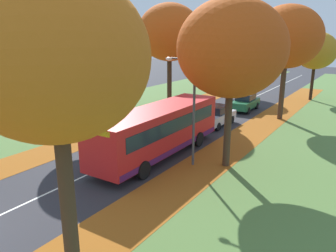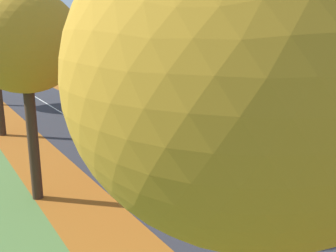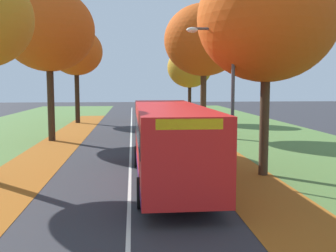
# 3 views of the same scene
# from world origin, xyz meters

# --- Properties ---
(leaf_litter_left) EXTENTS (2.80, 60.00, 0.00)m
(leaf_litter_left) POSITION_xyz_m (-4.60, 14.00, 0.01)
(leaf_litter_left) COLOR #9E5619
(leaf_litter_left) RESTS_ON grass_verge_left
(grass_verge_right) EXTENTS (12.00, 90.00, 0.01)m
(grass_verge_right) POSITION_xyz_m (9.20, 20.00, 0.00)
(grass_verge_right) COLOR #517538
(grass_verge_right) RESTS_ON ground
(leaf_litter_right) EXTENTS (2.80, 60.00, 0.00)m
(leaf_litter_right) POSITION_xyz_m (4.60, 14.00, 0.01)
(leaf_litter_right) COLOR #9E5619
(leaf_litter_right) RESTS_ON grass_verge_right
(road_centre_line) EXTENTS (0.12, 80.00, 0.01)m
(road_centre_line) POSITION_xyz_m (0.00, 20.00, 0.00)
(road_centre_line) COLOR silver
(road_centre_line) RESTS_ON ground
(tree_left_nearest) EXTENTS (4.87, 4.87, 8.47)m
(tree_left_nearest) POSITION_xyz_m (-5.53, 0.58, 6.25)
(tree_left_nearest) COLOR #422D1E
(tree_left_nearest) RESTS_ON ground
(tree_left_near) EXTENTS (4.34, 4.34, 8.31)m
(tree_left_near) POSITION_xyz_m (-5.83, 12.33, 6.31)
(tree_left_near) COLOR #382619
(tree_left_near) RESTS_ON ground
(tree_right_near) EXTENTS (5.69, 5.69, 9.02)m
(tree_right_near) POSITION_xyz_m (5.61, 12.24, 6.44)
(tree_right_near) COLOR #422D1E
(tree_right_near) RESTS_ON ground
(tree_right_mid) EXTENTS (5.73, 5.73, 9.55)m
(tree_right_mid) POSITION_xyz_m (5.29, 24.75, 6.95)
(tree_right_mid) COLOR #422D1E
(tree_right_mid) RESTS_ON ground
(tree_right_far) EXTENTS (4.48, 4.48, 7.48)m
(tree_right_far) POSITION_xyz_m (5.85, 35.54, 5.45)
(tree_right_far) COLOR black
(tree_right_far) RESTS_ON ground
(streetlamp_right) EXTENTS (1.89, 0.28, 6.00)m
(streetlamp_right) POSITION_xyz_m (3.67, 11.29, 3.74)
(streetlamp_right) COLOR #47474C
(streetlamp_right) RESTS_ON ground
(bus) EXTENTS (2.72, 10.42, 2.98)m
(bus) POSITION_xyz_m (1.56, 11.46, 1.70)
(bus) COLOR red
(bus) RESTS_ON ground
(car_silver_lead) EXTENTS (1.84, 4.23, 1.62)m
(car_silver_lead) POSITION_xyz_m (1.53, 19.72, 0.81)
(car_silver_lead) COLOR #B7BABF
(car_silver_lead) RESTS_ON ground
(car_green_following) EXTENTS (1.85, 4.23, 1.62)m
(car_green_following) POSITION_xyz_m (1.50, 26.32, 0.81)
(car_green_following) COLOR #1E6038
(car_green_following) RESTS_ON ground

